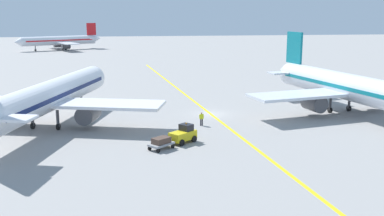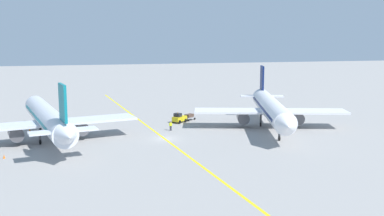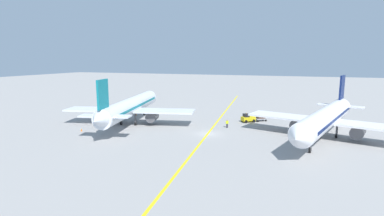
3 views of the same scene
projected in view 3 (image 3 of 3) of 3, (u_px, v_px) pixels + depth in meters
ground_plane at (208, 134)px, 56.61m from camera, size 400.00×400.00×0.00m
apron_yellow_centreline at (208, 134)px, 56.61m from camera, size 13.14×119.36×0.01m
airplane_at_gate at (326, 118)px, 52.66m from camera, size 28.37×34.97×10.60m
airplane_adjacent_stand at (130, 107)px, 64.83m from camera, size 28.46×35.28×10.60m
baggage_tug_white at (248, 118)px, 66.77m from camera, size 3.26×3.07×2.11m
baggage_cart_trailing at (261, 118)px, 67.90m from camera, size 2.89×2.74×1.24m
ground_crew_worker at (227, 123)px, 61.41m from camera, size 0.57×0.28×1.68m
traffic_cone_near_nose at (81, 130)px, 58.59m from camera, size 0.32×0.32×0.55m
traffic_cone_mid_apron at (136, 114)px, 74.85m from camera, size 0.32×0.32×0.55m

